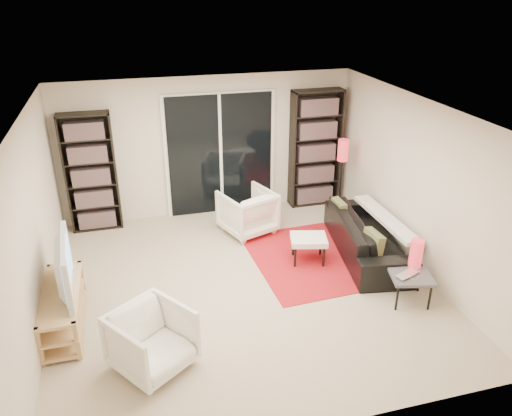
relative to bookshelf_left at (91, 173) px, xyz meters
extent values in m
plane|color=beige|center=(1.95, -2.33, -0.98)|extent=(5.00, 5.00, 0.00)
cube|color=beige|center=(1.95, 0.17, 0.22)|extent=(5.00, 0.02, 2.40)
cube|color=beige|center=(1.95, -4.83, 0.22)|extent=(5.00, 0.02, 2.40)
cube|color=beige|center=(-0.55, -2.33, 0.22)|extent=(0.02, 5.00, 2.40)
cube|color=beige|center=(4.45, -2.33, 0.22)|extent=(0.02, 5.00, 2.40)
cube|color=white|center=(1.95, -2.33, 1.42)|extent=(5.00, 5.00, 0.02)
cube|color=white|center=(2.15, 0.14, 0.07)|extent=(1.92, 0.06, 2.16)
cube|color=black|center=(2.15, 0.10, 0.07)|extent=(1.80, 0.02, 2.10)
cube|color=white|center=(2.15, 0.09, 0.07)|extent=(0.05, 0.02, 2.10)
cube|color=black|center=(0.00, 0.01, 0.00)|extent=(0.80, 0.30, 1.95)
cube|color=maroon|center=(0.00, -0.01, 0.00)|extent=(0.70, 0.22, 1.85)
cube|color=black|center=(3.85, 0.01, 0.07)|extent=(0.90, 0.30, 2.10)
cube|color=maroon|center=(3.85, -0.01, 0.07)|extent=(0.80, 0.22, 2.00)
cube|color=#D7AA80|center=(-0.34, -2.63, -0.50)|extent=(0.44, 1.37, 0.04)
cube|color=#D7AA80|center=(-0.34, -2.63, -0.73)|extent=(0.44, 1.37, 0.03)
cube|color=#D7AA80|center=(-0.34, -2.63, -0.92)|extent=(0.44, 1.37, 0.04)
cube|color=#D7AA80|center=(-0.53, -3.28, -0.73)|extent=(0.05, 0.05, 0.50)
cube|color=#D7AA80|center=(-0.53, -1.98, -0.73)|extent=(0.05, 0.05, 0.50)
cube|color=#D7AA80|center=(-0.15, -3.28, -0.73)|extent=(0.05, 0.05, 0.50)
cube|color=#D7AA80|center=(-0.15, -1.98, -0.73)|extent=(0.05, 0.05, 0.50)
imported|color=black|center=(-0.32, -2.63, -0.15)|extent=(0.23, 1.12, 0.64)
cube|color=#B4161E|center=(3.01, -1.92, -0.97)|extent=(1.62, 2.12, 0.01)
imported|color=black|center=(3.95, -1.98, -0.67)|extent=(1.17, 2.23, 0.62)
imported|color=white|center=(2.39, -0.80, -0.62)|extent=(0.99, 1.00, 0.72)
imported|color=white|center=(0.63, -3.60, -0.63)|extent=(1.04, 1.05, 0.69)
cube|color=white|center=(3.02, -1.96, -0.62)|extent=(0.60, 0.54, 0.08)
cylinder|color=black|center=(2.77, -2.07, -0.82)|extent=(0.04, 0.04, 0.32)
cylinder|color=black|center=(2.86, -1.74, -0.82)|extent=(0.04, 0.04, 0.32)
cylinder|color=black|center=(3.18, -2.17, -0.82)|extent=(0.04, 0.04, 0.32)
cylinder|color=black|center=(3.26, -1.84, -0.82)|extent=(0.04, 0.04, 0.32)
cube|color=#4B4B51|center=(3.92, -3.23, -0.60)|extent=(0.63, 0.63, 0.04)
cylinder|color=black|center=(3.67, -3.38, -0.79)|extent=(0.03, 0.03, 0.38)
cylinder|color=black|center=(3.77, -2.98, -0.79)|extent=(0.03, 0.03, 0.38)
cylinder|color=black|center=(4.07, -3.48, -0.79)|extent=(0.03, 0.03, 0.38)
cylinder|color=black|center=(4.17, -3.08, -0.79)|extent=(0.03, 0.03, 0.38)
imported|color=silver|center=(3.88, -3.29, -0.56)|extent=(0.39, 0.32, 0.03)
cylinder|color=red|center=(4.07, -3.07, -0.38)|extent=(0.17, 0.17, 0.38)
cylinder|color=black|center=(4.13, -0.55, -0.96)|extent=(0.20, 0.20, 0.03)
cylinder|color=black|center=(4.13, -0.55, -0.46)|extent=(0.03, 0.03, 1.02)
cylinder|color=red|center=(4.13, -0.55, 0.20)|extent=(0.18, 0.18, 0.37)
camera|label=1|loc=(0.60, -7.93, 2.87)|focal=35.00mm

